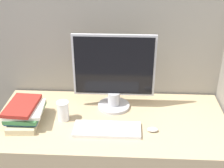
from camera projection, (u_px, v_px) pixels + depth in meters
cubicle_panel_rear at (114, 91)px, 2.33m from camera, size 1.87×0.04×1.44m
desk at (111, 163)px, 2.15m from camera, size 1.47×0.71×0.73m
monitor at (114, 75)px, 2.01m from camera, size 0.53×0.21×0.51m
keyboard at (107, 129)px, 1.87m from camera, size 0.40×0.16×0.02m
mouse at (153, 130)px, 1.86m from camera, size 0.07×0.04×0.03m
coffee_cup at (63, 111)px, 1.95m from camera, size 0.08×0.08×0.13m
book_stack at (25, 113)px, 1.94m from camera, size 0.24×0.31×0.12m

